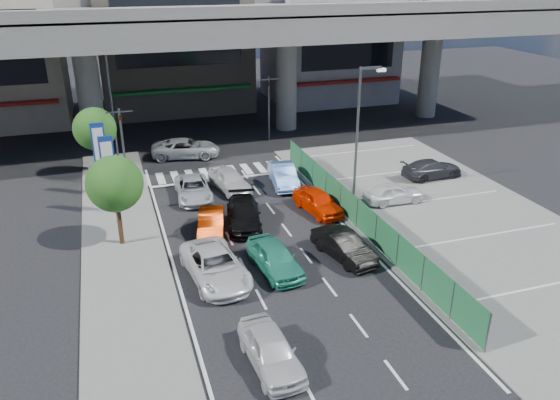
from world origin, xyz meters
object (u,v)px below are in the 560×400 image
object	(u,v)px
hatch_black_mid_right	(344,246)
sedan_white_front_mid	(230,180)
traffic_cone	(343,203)
traffic_light_left	(121,129)
traffic_light_right	(269,93)
taxi_orange_left	(211,224)
taxi_orange_right	(318,201)
parked_sedan_dgrey	(432,169)
signboard_far	(100,149)
street_lamp_right	(360,122)
signboard_near	(108,165)
tree_far	(95,129)
parked_sedan_white	(393,193)
sedan_white_mid_left	(215,266)
wagon_silver_front_left	(193,189)
van_white_back_left	(271,350)
crossing_wagon_silver	(186,148)
sedan_black_mid	(244,214)
taxi_teal_mid	(275,258)
tree_near	(115,184)
street_lamp_left	(113,95)

from	to	relation	value
hatch_black_mid_right	sedan_white_front_mid	xyz separation A→B (m)	(-3.27, 10.37, 0.04)
traffic_cone	traffic_light_left	bearing A→B (deg)	147.64
traffic_light_right	taxi_orange_left	world-z (taller)	traffic_light_right
hatch_black_mid_right	taxi_orange_right	world-z (taller)	taxi_orange_right
parked_sedan_dgrey	signboard_far	bearing A→B (deg)	77.41
street_lamp_right	signboard_near	bearing A→B (deg)	172.10
tree_far	parked_sedan_white	size ratio (longest dim) A/B	1.32
sedan_white_mid_left	wagon_silver_front_left	xyz separation A→B (m)	(0.66, 9.72, -0.08)
van_white_back_left	crossing_wagon_silver	distance (m)	24.05
sedan_black_mid	parked_sedan_dgrey	world-z (taller)	sedan_black_mid
sedan_white_front_mid	parked_sedan_white	size ratio (longest dim) A/B	1.12
sedan_black_mid	sedan_white_front_mid	xyz separation A→B (m)	(0.44, 5.26, 0.04)
taxi_teal_mid	traffic_light_right	bearing A→B (deg)	66.97
signboard_near	tree_far	xyz separation A→B (m)	(-0.60, 6.51, 0.32)
street_lamp_right	tree_near	bearing A→B (deg)	-171.97
tree_near	parked_sedan_white	world-z (taller)	tree_near
taxi_teal_mid	traffic_cone	world-z (taller)	taxi_teal_mid
tree_near	taxi_orange_right	xyz separation A→B (m)	(11.10, 0.70, -2.73)
signboard_far	van_white_back_left	bearing A→B (deg)	-74.07
sedan_white_mid_left	sedan_white_front_mid	bearing A→B (deg)	67.17
traffic_light_right	hatch_black_mid_right	size ratio (longest dim) A/B	1.32
taxi_orange_left	street_lamp_left	bearing A→B (deg)	118.68
street_lamp_right	taxi_orange_right	distance (m)	5.30
crossing_wagon_silver	sedan_white_mid_left	bearing A→B (deg)	-173.52
traffic_light_right	sedan_white_mid_left	bearing A→B (deg)	-113.53
traffic_light_right	wagon_silver_front_left	xyz separation A→B (m)	(-7.94, -10.02, -3.32)
taxi_teal_mid	crossing_wagon_silver	world-z (taller)	crossing_wagon_silver
sedan_white_mid_left	wagon_silver_front_left	world-z (taller)	sedan_white_mid_left
traffic_light_right	parked_sedan_dgrey	xyz separation A→B (m)	(7.93, -11.59, -3.26)
taxi_orange_left	sedan_white_front_mid	bearing A→B (deg)	80.99
sedan_white_mid_left	taxi_orange_left	bearing A→B (deg)	74.82
traffic_light_left	street_lamp_right	world-z (taller)	street_lamp_right
signboard_far	taxi_orange_right	size ratio (longest dim) A/B	1.22
signboard_near	traffic_cone	distance (m)	13.52
taxi_teal_mid	parked_sedan_dgrey	xyz separation A→B (m)	(13.73, 8.28, -0.02)
parked_sedan_dgrey	sedan_white_mid_left	bearing A→B (deg)	113.32
signboard_near	sedan_white_front_mid	bearing A→B (deg)	12.70
hatch_black_mid_right	wagon_silver_front_left	bearing A→B (deg)	107.85
tree_far	taxi_orange_right	size ratio (longest dim) A/B	1.24
crossing_wagon_silver	traffic_cone	xyz separation A→B (m)	(7.23, -12.38, -0.28)
van_white_back_left	taxi_teal_mid	xyz separation A→B (m)	(2.13, 6.26, 0.03)
sedan_white_front_mid	parked_sedan_white	distance (m)	10.26
wagon_silver_front_left	taxi_orange_left	bearing A→B (deg)	-86.05
van_white_back_left	taxi_teal_mid	world-z (taller)	taxi_teal_mid
traffic_light_right	sedan_white_front_mid	size ratio (longest dim) A/B	1.28
taxi_orange_right	sedan_white_mid_left	bearing A→B (deg)	-153.15
tree_far	taxi_teal_mid	world-z (taller)	tree_far
sedan_black_mid	hatch_black_mid_right	bearing A→B (deg)	-42.69
taxi_teal_mid	sedan_black_mid	bearing A→B (deg)	84.79
taxi_teal_mid	parked_sedan_white	distance (m)	10.59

